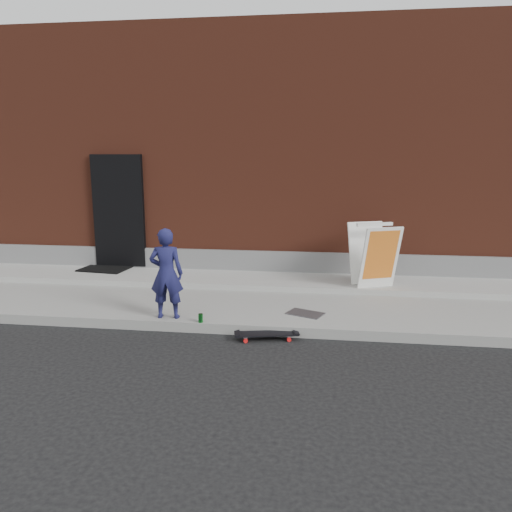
% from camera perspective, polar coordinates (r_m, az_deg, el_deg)
% --- Properties ---
extents(ground, '(80.00, 80.00, 0.00)m').
position_cam_1_polar(ground, '(7.25, -4.78, -8.87)').
color(ground, black).
rests_on(ground, ground).
extents(sidewalk, '(20.00, 3.00, 0.15)m').
position_cam_1_polar(sidewalk, '(8.63, -2.64, -4.97)').
color(sidewalk, gray).
rests_on(sidewalk, ground).
extents(apron, '(20.00, 1.20, 0.10)m').
position_cam_1_polar(apron, '(9.45, -1.67, -2.70)').
color(apron, gray).
rests_on(apron, sidewalk).
extents(building, '(20.00, 8.10, 5.00)m').
position_cam_1_polar(building, '(13.71, 1.46, 11.44)').
color(building, '#5E2819').
rests_on(building, ground).
extents(child, '(0.52, 0.37, 1.34)m').
position_cam_1_polar(child, '(7.39, -10.21, -1.98)').
color(child, '#1A1B4A').
rests_on(child, sidewalk).
extents(skateboard, '(0.89, 0.40, 0.10)m').
position_cam_1_polar(skateboard, '(7.00, 1.23, -8.93)').
color(skateboard, red).
rests_on(skateboard, ground).
extents(pizza_sign, '(0.92, 0.99, 1.12)m').
position_cam_1_polar(pizza_sign, '(8.93, 13.34, 0.15)').
color(pizza_sign, white).
rests_on(pizza_sign, apron).
extents(soda_can, '(0.08, 0.08, 0.13)m').
position_cam_1_polar(soda_can, '(7.28, -6.35, -7.07)').
color(soda_can, '#177727').
rests_on(soda_can, sidewalk).
extents(doormat, '(1.00, 0.85, 0.03)m').
position_cam_1_polar(doormat, '(10.53, -16.80, -1.35)').
color(doormat, black).
rests_on(doormat, apron).
extents(utility_plate, '(0.61, 0.51, 0.02)m').
position_cam_1_polar(utility_plate, '(7.64, 5.66, -6.56)').
color(utility_plate, '#555459').
rests_on(utility_plate, sidewalk).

